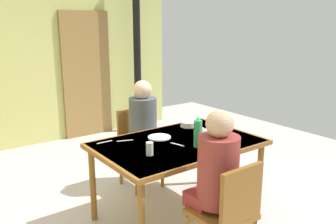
# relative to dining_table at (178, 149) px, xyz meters

# --- Properties ---
(ground_plane) EXTENTS (7.21, 7.21, 0.00)m
(ground_plane) POSITION_rel_dining_table_xyz_m (-0.15, 0.22, -0.68)
(ground_plane) COLOR beige
(wall_back) EXTENTS (4.19, 0.10, 2.88)m
(wall_back) POSITION_rel_dining_table_xyz_m (-0.15, 3.00, 0.76)
(wall_back) COLOR tan
(wall_back) RESTS_ON ground_plane
(door_wooden) EXTENTS (0.80, 0.05, 2.00)m
(door_wooden) POSITION_rel_dining_table_xyz_m (0.43, 2.92, 0.32)
(door_wooden) COLOR olive
(door_wooden) RESTS_ON ground_plane
(stove_pipe_column) EXTENTS (0.12, 0.12, 2.88)m
(stove_pipe_column) POSITION_rel_dining_table_xyz_m (1.22, 2.65, 0.76)
(stove_pipe_column) COLOR black
(stove_pipe_column) RESTS_ON ground_plane
(dining_table) EXTENTS (1.47, 0.98, 0.75)m
(dining_table) POSITION_rel_dining_table_xyz_m (0.00, 0.00, 0.00)
(dining_table) COLOR brown
(dining_table) RESTS_ON ground_plane
(chair_near_diner) EXTENTS (0.40, 0.40, 0.87)m
(chair_near_diner) POSITION_rel_dining_table_xyz_m (-0.20, -0.84, -0.19)
(chair_near_diner) COLOR brown
(chair_near_diner) RESTS_ON ground_plane
(chair_far_diner) EXTENTS (0.40, 0.40, 0.87)m
(chair_far_diner) POSITION_rel_dining_table_xyz_m (0.09, 0.84, -0.19)
(chair_far_diner) COLOR brown
(chair_far_diner) RESTS_ON ground_plane
(person_near_diner) EXTENTS (0.30, 0.37, 0.77)m
(person_near_diner) POSITION_rel_dining_table_xyz_m (-0.20, -0.71, 0.10)
(person_near_diner) COLOR maroon
(person_near_diner) RESTS_ON ground_plane
(person_far_diner) EXTENTS (0.30, 0.37, 0.77)m
(person_far_diner) POSITION_rel_dining_table_xyz_m (0.09, 0.71, 0.10)
(person_far_diner) COLOR #4F534D
(person_far_diner) RESTS_ON ground_plane
(water_bottle_green_near) EXTENTS (0.07, 0.07, 0.27)m
(water_bottle_green_near) POSITION_rel_dining_table_xyz_m (0.05, -0.21, 0.20)
(water_bottle_green_near) COLOR #31A25C
(water_bottle_green_near) RESTS_ON dining_table
(serving_bowl_center) EXTENTS (0.17, 0.17, 0.05)m
(serving_bowl_center) POSITION_rel_dining_table_xyz_m (0.40, 0.32, 0.10)
(serving_bowl_center) COLOR #F2E1CB
(serving_bowl_center) RESTS_ON dining_table
(dinner_plate_near_left) EXTENTS (0.22, 0.22, 0.01)m
(dinner_plate_near_left) POSITION_rel_dining_table_xyz_m (-0.07, 0.19, 0.07)
(dinner_plate_near_left) COLOR white
(dinner_plate_near_left) RESTS_ON dining_table
(dinner_plate_near_right) EXTENTS (0.20, 0.20, 0.01)m
(dinner_plate_near_right) POSITION_rel_dining_table_xyz_m (0.24, -0.30, 0.07)
(dinner_plate_near_right) COLOR white
(dinner_plate_near_right) RESTS_ON dining_table
(dinner_plate_far_center) EXTENTS (0.20, 0.20, 0.01)m
(dinner_plate_far_center) POSITION_rel_dining_table_xyz_m (0.43, 0.04, 0.07)
(dinner_plate_far_center) COLOR white
(dinner_plate_far_center) RESTS_ON dining_table
(drinking_glass_by_near_diner) EXTENTS (0.06, 0.06, 0.11)m
(drinking_glass_by_near_diner) POSITION_rel_dining_table_xyz_m (0.22, -0.06, 0.12)
(drinking_glass_by_near_diner) COLOR silver
(drinking_glass_by_near_diner) RESTS_ON dining_table
(drinking_glass_by_far_diner) EXTENTS (0.06, 0.06, 0.11)m
(drinking_glass_by_far_diner) POSITION_rel_dining_table_xyz_m (-0.39, -0.13, 0.12)
(drinking_glass_by_far_diner) COLOR silver
(drinking_glass_by_far_diner) RESTS_ON dining_table
(cutlery_knife_near) EXTENTS (0.05, 0.15, 0.00)m
(cutlery_knife_near) POSITION_rel_dining_table_xyz_m (-0.05, -0.06, 0.07)
(cutlery_knife_near) COLOR silver
(cutlery_knife_near) RESTS_ON dining_table
(cutlery_fork_near) EXTENTS (0.15, 0.02, 0.00)m
(cutlery_fork_near) POSITION_rel_dining_table_xyz_m (-0.54, 0.39, 0.07)
(cutlery_fork_near) COLOR silver
(cutlery_fork_near) RESTS_ON dining_table
(cutlery_knife_far) EXTENTS (0.15, 0.07, 0.00)m
(cutlery_knife_far) POSITION_rel_dining_table_xyz_m (-0.37, 0.31, 0.07)
(cutlery_knife_far) COLOR silver
(cutlery_knife_far) RESTS_ON dining_table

